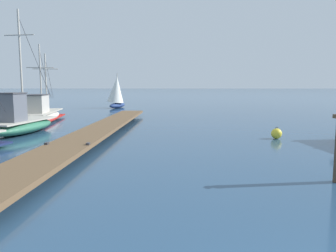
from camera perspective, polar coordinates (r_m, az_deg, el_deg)
floating_dock at (r=17.82m, az=-11.77°, el=-0.69°), size 2.67×23.83×0.53m
fishing_boat_0 at (r=26.17m, az=-20.93°, el=1.99°), size 3.06×7.99×5.64m
fishing_boat_2 at (r=20.22m, az=-24.01°, el=0.58°), size 2.79×6.25×6.79m
mooring_buoy at (r=17.75m, az=18.00°, el=-1.23°), size 0.54×0.54×0.61m
distant_sailboat at (r=38.94m, az=-8.77°, el=5.63°), size 2.53×3.89×3.97m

